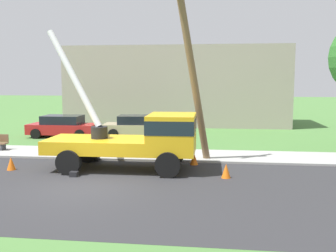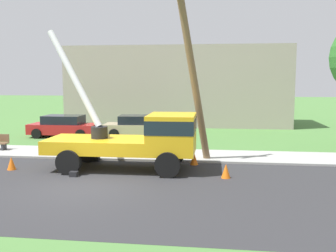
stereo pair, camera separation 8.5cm
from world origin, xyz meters
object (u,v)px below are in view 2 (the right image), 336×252
object	(u,v)px
leaning_utility_pole	(191,62)
traffic_cone_ahead	(226,171)
parked_sedan_red	(64,126)
parked_sedan_tan	(139,126)
utility_truck	(141,136)
traffic_cone_behind	(11,163)
traffic_cone_curbside	(194,159)

from	to	relation	value
leaning_utility_pole	traffic_cone_ahead	world-z (taller)	leaning_utility_pole
parked_sedan_red	parked_sedan_tan	size ratio (longest dim) A/B	0.97
parked_sedan_red	leaning_utility_pole	bearing A→B (deg)	-37.64
leaning_utility_pole	traffic_cone_ahead	xyz separation A→B (m)	(1.56, -2.63, -4.28)
parked_sedan_tan	traffic_cone_ahead	bearing A→B (deg)	-61.33
utility_truck	parked_sedan_red	distance (m)	10.88
traffic_cone_ahead	traffic_cone_behind	world-z (taller)	same
traffic_cone_ahead	parked_sedan_red	distance (m)	14.00
traffic_cone_ahead	traffic_cone_curbside	world-z (taller)	same
leaning_utility_pole	parked_sedan_tan	world-z (taller)	leaning_utility_pole
utility_truck	traffic_cone_curbside	bearing A→B (deg)	29.18
traffic_cone_behind	traffic_cone_ahead	bearing A→B (deg)	-1.58
traffic_cone_ahead	parked_sedan_tan	xyz separation A→B (m)	(-5.49, 10.04, 0.43)
utility_truck	traffic_cone_behind	distance (m)	5.57
traffic_cone_behind	traffic_cone_curbside	world-z (taller)	same
traffic_cone_ahead	parked_sedan_red	xyz separation A→B (m)	(-10.36, 9.41, 0.43)
traffic_cone_behind	traffic_cone_curbside	distance (m)	7.80
traffic_cone_curbside	parked_sedan_red	world-z (taller)	parked_sedan_red
leaning_utility_pole	parked_sedan_tan	distance (m)	9.23
traffic_cone_curbside	parked_sedan_tan	bearing A→B (deg)	117.76
parked_sedan_red	utility_truck	bearing A→B (deg)	-50.86
utility_truck	traffic_cone_ahead	bearing A→B (deg)	-15.81
traffic_cone_ahead	traffic_cone_behind	xyz separation A→B (m)	(-8.91, 0.25, 0.00)
leaning_utility_pole	parked_sedan_tan	size ratio (longest dim) A/B	1.96
utility_truck	traffic_cone_ahead	distance (m)	3.81
utility_truck	traffic_cone_curbside	world-z (taller)	utility_truck
utility_truck	parked_sedan_tan	xyz separation A→B (m)	(-1.98, 9.05, -0.70)
utility_truck	leaning_utility_pole	bearing A→B (deg)	40.01
parked_sedan_tan	traffic_cone_behind	bearing A→B (deg)	-109.24
parked_sedan_red	parked_sedan_tan	distance (m)	4.91
utility_truck	traffic_cone_behind	size ratio (longest dim) A/B	12.12
traffic_cone_behind	parked_sedan_red	world-z (taller)	parked_sedan_red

